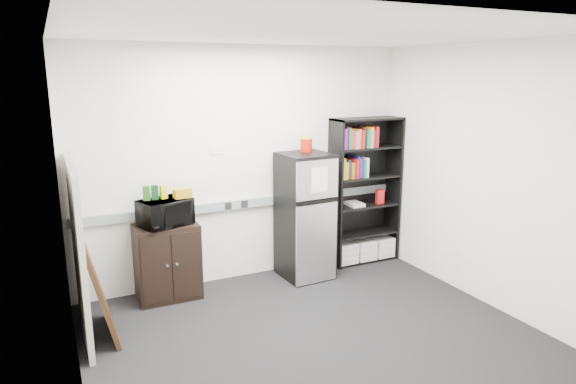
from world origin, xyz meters
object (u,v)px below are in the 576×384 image
(microwave, at_px, (165,212))
(refrigerator, at_px, (305,216))
(cabinet, at_px, (168,262))
(bookshelf, at_px, (364,192))
(cubicle_partition, at_px, (78,250))

(microwave, xyz_separation_m, refrigerator, (1.62, -0.06, -0.22))
(cabinet, xyz_separation_m, microwave, (0.00, -0.02, 0.55))
(bookshelf, relative_size, cubicle_partition, 1.14)
(bookshelf, bearing_deg, refrigerator, -171.07)
(bookshelf, bearing_deg, cabinet, -178.55)
(cubicle_partition, bearing_deg, microwave, 24.57)
(cubicle_partition, bearing_deg, cabinet, 25.42)
(cubicle_partition, relative_size, microwave, 3.17)
(cabinet, bearing_deg, bookshelf, 1.45)
(cubicle_partition, xyz_separation_m, cabinet, (0.89, 0.42, -0.40))
(cabinet, bearing_deg, refrigerator, -2.82)
(cubicle_partition, height_order, refrigerator, cubicle_partition)
(microwave, bearing_deg, refrigerator, -22.10)
(bookshelf, height_order, refrigerator, bookshelf)
(cabinet, height_order, microwave, microwave)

